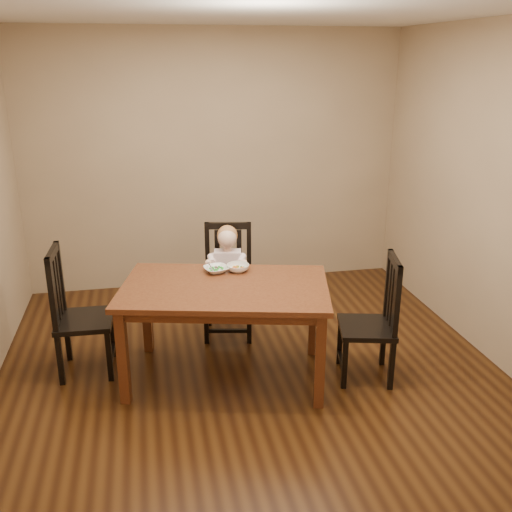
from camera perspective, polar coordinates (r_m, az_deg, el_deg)
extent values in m
cube|color=#41240D|center=(4.73, -0.53, -11.27)|extent=(4.00, 4.00, 0.01)
cube|color=silver|center=(4.08, -0.66, 23.47)|extent=(4.00, 4.00, 0.01)
cube|color=#967D5F|center=(6.14, -4.16, 9.36)|extent=(4.00, 0.01, 2.70)
cube|color=#967D5F|center=(2.38, 8.59, -7.14)|extent=(4.00, 0.01, 2.70)
cube|color=#967D5F|center=(4.97, 22.79, 5.56)|extent=(0.01, 4.00, 2.70)
cube|color=#471F10|center=(4.31, -3.15, -3.20)|extent=(1.73, 1.27, 0.04)
cube|color=#471F10|center=(4.33, -3.13, -3.96)|extent=(1.58, 1.12, 0.08)
cube|color=#471F10|center=(4.25, -13.17, -9.86)|extent=(0.09, 0.09, 0.73)
cube|color=#471F10|center=(4.12, 6.40, -10.42)|extent=(0.09, 0.09, 0.73)
cube|color=#471F10|center=(4.93, -10.86, -5.45)|extent=(0.09, 0.09, 0.73)
cube|color=#471F10|center=(4.82, 5.76, -5.79)|extent=(0.09, 0.09, 0.73)
cube|color=black|center=(5.11, -2.81, -3.50)|extent=(0.51, 0.49, 0.04)
cube|color=black|center=(5.36, -0.68, -4.96)|extent=(0.05, 0.05, 0.41)
cube|color=black|center=(5.37, -4.71, -4.96)|extent=(0.05, 0.05, 0.41)
cube|color=black|center=(5.03, -0.69, -6.62)|extent=(0.05, 0.05, 0.41)
cube|color=black|center=(5.05, -4.99, -6.62)|extent=(0.05, 0.05, 0.41)
cube|color=black|center=(5.16, -0.70, 0.36)|extent=(0.05, 0.05, 0.56)
cube|color=black|center=(5.18, -4.87, 0.35)|extent=(0.05, 0.05, 0.56)
cube|color=black|center=(5.09, -2.84, 3.04)|extent=(0.41, 0.11, 0.06)
cube|color=black|center=(5.17, -1.69, 0.05)|extent=(0.05, 0.03, 0.49)
cube|color=black|center=(5.18, -2.79, 0.04)|extent=(0.05, 0.03, 0.49)
cube|color=black|center=(5.18, -3.88, 0.04)|extent=(0.05, 0.03, 0.49)
cube|color=black|center=(4.72, -16.74, -6.19)|extent=(0.45, 0.46, 0.04)
cube|color=black|center=(5.02, -18.33, -7.70)|extent=(0.04, 0.04, 0.42)
cube|color=black|center=(4.68, -19.00, -9.83)|extent=(0.04, 0.04, 0.42)
cube|color=black|center=(4.97, -14.12, -7.55)|extent=(0.04, 0.04, 0.42)
cube|color=black|center=(4.62, -14.46, -9.70)|extent=(0.04, 0.04, 0.42)
cube|color=black|center=(4.80, -19.00, -1.93)|extent=(0.04, 0.04, 0.58)
cube|color=black|center=(4.45, -19.75, -3.71)|extent=(0.04, 0.04, 0.58)
cube|color=black|center=(4.54, -19.72, 0.26)|extent=(0.05, 0.43, 0.06)
cube|color=black|center=(4.73, -19.13, -2.67)|extent=(0.02, 0.05, 0.50)
cube|color=black|center=(4.64, -19.32, -3.13)|extent=(0.02, 0.05, 0.50)
cube|color=black|center=(4.54, -19.52, -3.62)|extent=(0.02, 0.05, 0.50)
cube|color=black|center=(4.52, 10.98, -7.05)|extent=(0.50, 0.52, 0.04)
cube|color=black|center=(4.50, 13.40, -10.60)|extent=(0.05, 0.05, 0.40)
cube|color=black|center=(4.82, 12.60, -8.41)|extent=(0.05, 0.05, 0.40)
cube|color=black|center=(4.44, 8.85, -10.68)|extent=(0.05, 0.05, 0.40)
cube|color=black|center=(4.77, 8.37, -8.45)|extent=(0.05, 0.05, 0.40)
cube|color=black|center=(4.27, 13.94, -4.53)|extent=(0.05, 0.05, 0.56)
cube|color=black|center=(4.60, 13.06, -2.66)|extent=(0.05, 0.05, 0.56)
cube|color=black|center=(4.35, 13.74, -0.52)|extent=(0.13, 0.41, 0.06)
cube|color=black|center=(4.36, 13.69, -4.42)|extent=(0.03, 0.05, 0.48)
cube|color=black|center=(4.44, 13.46, -3.91)|extent=(0.03, 0.05, 0.48)
cube|color=black|center=(4.53, 13.23, -3.42)|extent=(0.03, 0.05, 0.48)
imported|color=white|center=(4.56, -4.01, -1.35)|extent=(0.23, 0.23, 0.05)
imported|color=white|center=(4.57, -1.82, -1.19)|extent=(0.21, 0.21, 0.06)
cube|color=silver|center=(4.53, -4.54, -1.11)|extent=(0.05, 0.13, 0.05)
cube|color=silver|center=(4.54, -4.54, -1.30)|extent=(0.04, 0.04, 0.01)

